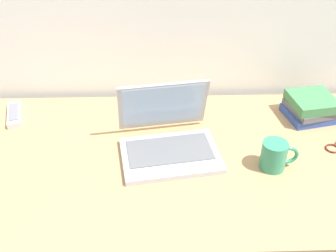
{
  "coord_description": "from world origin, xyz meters",
  "views": [
    {
      "loc": [
        -0.02,
        -1.02,
        0.86
      ],
      "look_at": [
        0.01,
        0.0,
        0.15
      ],
      "focal_mm": 43.29,
      "sensor_mm": 36.0,
      "label": 1
    }
  ],
  "objects": [
    {
      "name": "desk",
      "position": [
        0.0,
        0.0,
        0.01
      ],
      "size": [
        1.6,
        0.76,
        0.03
      ],
      "color": "tan",
      "rests_on": "ground"
    },
    {
      "name": "coffee_mug",
      "position": [
        0.33,
        -0.06,
        0.08
      ],
      "size": [
        0.12,
        0.08,
        0.09
      ],
      "color": "#338C66",
      "rests_on": "desk"
    },
    {
      "name": "book_stack",
      "position": [
        0.54,
        0.22,
        0.07
      ],
      "size": [
        0.2,
        0.19,
        0.08
      ],
      "color": "#334C99",
      "rests_on": "desk"
    },
    {
      "name": "laptop",
      "position": [
        0.01,
        0.04,
        0.08
      ],
      "size": [
        0.34,
        0.33,
        0.21
      ],
      "color": "#B2B5BA",
      "rests_on": "desk"
    },
    {
      "name": "remote_control_near",
      "position": [
        -0.55,
        0.25,
        0.04
      ],
      "size": [
        0.09,
        0.17,
        0.02
      ],
      "color": "#B7B7B7",
      "rests_on": "desk"
    }
  ]
}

